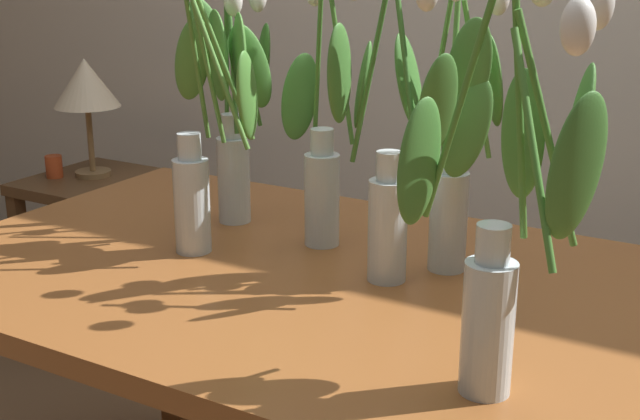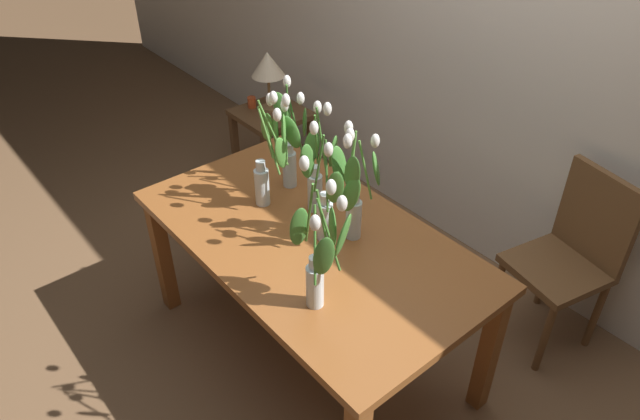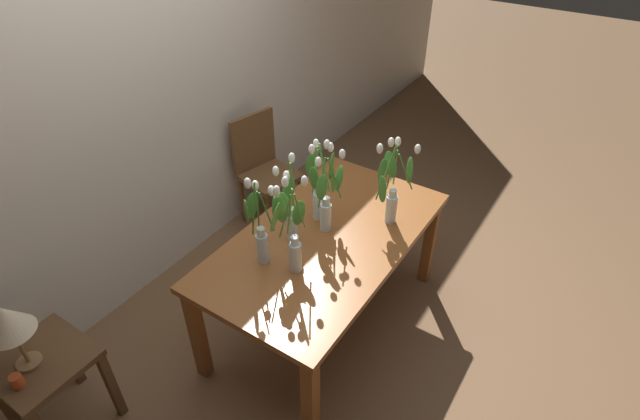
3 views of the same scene
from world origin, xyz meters
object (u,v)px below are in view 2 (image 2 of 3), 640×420
object	(u,v)px
tulip_vase_3	(324,203)
table_lamp	(268,66)
tulip_vase_1	(319,257)
tulip_vase_5	(291,147)
dining_table	(310,251)
side_table	(272,127)
tulip_vase_0	(317,175)
pillar_candle	(252,102)
tulip_vase_2	(269,158)
dining_chair	(572,252)
tulip_vase_4	(354,193)

from	to	relation	value
tulip_vase_3	table_lamp	distance (m)	1.68
tulip_vase_1	tulip_vase_5	bearing A→B (deg)	149.62
dining_table	table_lamp	xyz separation A→B (m)	(-1.43, 0.81, 0.21)
side_table	table_lamp	bearing A→B (deg)	152.50
tulip_vase_1	tulip_vase_3	bearing A→B (deg)	137.59
dining_table	tulip_vase_0	world-z (taller)	tulip_vase_0
pillar_candle	dining_table	bearing A→B (deg)	-25.48
tulip_vase_2	pillar_candle	size ratio (longest dim) A/B	7.43
tulip_vase_5	table_lamp	bearing A→B (deg)	149.53
tulip_vase_3	side_table	xyz separation A→B (m)	(-1.44, 0.76, -0.49)
tulip_vase_1	tulip_vase_2	xyz separation A→B (m)	(-0.66, 0.26, 0.01)
dining_chair	table_lamp	xyz separation A→B (m)	(-2.12, -0.24, 0.33)
side_table	dining_chair	bearing A→B (deg)	7.18
dining_table	pillar_candle	distance (m)	1.69
side_table	pillar_candle	bearing A→B (deg)	-156.28
tulip_vase_0	pillar_candle	distance (m)	1.53
tulip_vase_3	dining_chair	size ratio (longest dim) A/B	0.57
tulip_vase_1	pillar_candle	world-z (taller)	tulip_vase_1
tulip_vase_4	tulip_vase_5	xyz separation A→B (m)	(-0.50, 0.05, -0.02)
tulip_vase_2	dining_chair	world-z (taller)	tulip_vase_2
tulip_vase_5	tulip_vase_4	bearing A→B (deg)	-5.87
tulip_vase_2	table_lamp	size ratio (longest dim) A/B	1.40
tulip_vase_0	side_table	distance (m)	1.48
tulip_vase_4	dining_chair	bearing A→B (deg)	58.70
tulip_vase_2	side_table	distance (m)	1.43
dining_table	tulip_vase_0	xyz separation A→B (m)	(-0.14, 0.16, 0.27)
tulip_vase_5	pillar_candle	world-z (taller)	tulip_vase_5
tulip_vase_5	tulip_vase_3	bearing A→B (deg)	-19.81
tulip_vase_2	tulip_vase_3	size ratio (longest dim) A/B	1.05
dining_table	tulip_vase_2	xyz separation A→B (m)	(-0.31, 0.02, 0.33)
tulip_vase_0	dining_chair	size ratio (longest dim) A/B	0.59
dining_table	table_lamp	world-z (taller)	table_lamp
dining_table	side_table	size ratio (longest dim) A/B	2.91
tulip_vase_0	tulip_vase_5	xyz separation A→B (m)	(-0.23, 0.02, 0.04)
tulip_vase_5	tulip_vase_0	bearing A→B (deg)	-6.02
tulip_vase_1	side_table	xyz separation A→B (m)	(-1.73, 1.02, -0.54)
tulip_vase_3	dining_chair	distance (m)	1.27
side_table	tulip_vase_5	bearing A→B (deg)	-30.58
tulip_vase_2	side_table	xyz separation A→B (m)	(-1.08, 0.77, -0.55)
dining_table	side_table	xyz separation A→B (m)	(-1.39, 0.79, -0.22)
pillar_candle	side_table	bearing A→B (deg)	23.72
tulip_vase_2	tulip_vase_5	world-z (taller)	tulip_vase_2
dining_chair	pillar_candle	xyz separation A→B (m)	(-2.22, -0.32, 0.06)
pillar_candle	tulip_vase_4	bearing A→B (deg)	-19.80
tulip_vase_5	side_table	distance (m)	1.30
tulip_vase_1	tulip_vase_3	size ratio (longest dim) A/B	1.08
tulip_vase_3	pillar_candle	distance (m)	1.76
dining_chair	tulip_vase_5	bearing A→B (deg)	-140.55
tulip_vase_4	table_lamp	distance (m)	1.70
tulip_vase_1	tulip_vase_2	distance (m)	0.70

